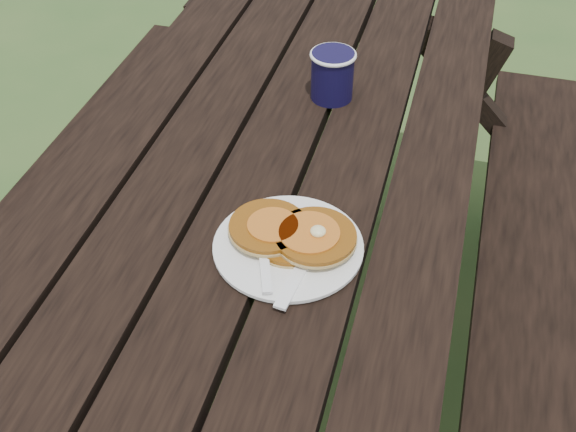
% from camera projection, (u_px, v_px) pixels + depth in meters
% --- Properties ---
extents(ground, '(60.00, 60.00, 0.00)m').
position_uv_depth(ground, '(280.00, 369.00, 1.90)').
color(ground, '#2F4F21').
rests_on(ground, ground).
extents(picnic_table, '(1.36, 1.80, 0.75)m').
position_uv_depth(picnic_table, '(279.00, 273.00, 1.65)').
color(picnic_table, black).
rests_on(picnic_table, ground).
extents(plate, '(0.28, 0.28, 0.01)m').
position_uv_depth(plate, '(288.00, 247.00, 1.16)').
color(plate, white).
rests_on(plate, picnic_table).
extents(pancake_stack, '(0.21, 0.13, 0.04)m').
position_uv_depth(pancake_stack, '(293.00, 233.00, 1.15)').
color(pancake_stack, '#864B0F').
rests_on(pancake_stack, plate).
extents(knife, '(0.04, 0.18, 0.00)m').
position_uv_depth(knife, '(302.00, 267.00, 1.12)').
color(knife, white).
rests_on(knife, plate).
extents(fork, '(0.09, 0.16, 0.01)m').
position_uv_depth(fork, '(265.00, 267.00, 1.11)').
color(fork, white).
rests_on(fork, plate).
extents(coffee_cup, '(0.09, 0.09, 0.10)m').
position_uv_depth(coffee_cup, '(332.00, 73.00, 1.46)').
color(coffee_cup, black).
rests_on(coffee_cup, picnic_table).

